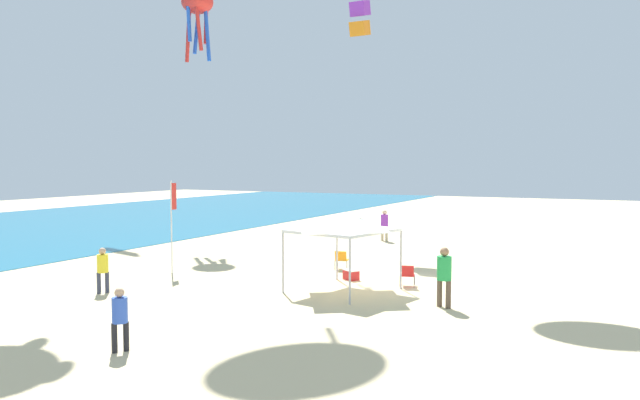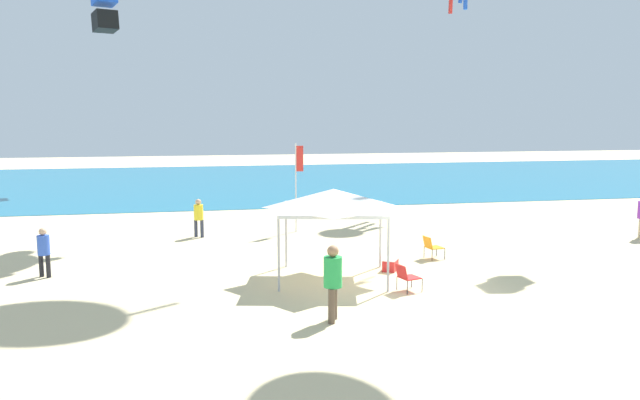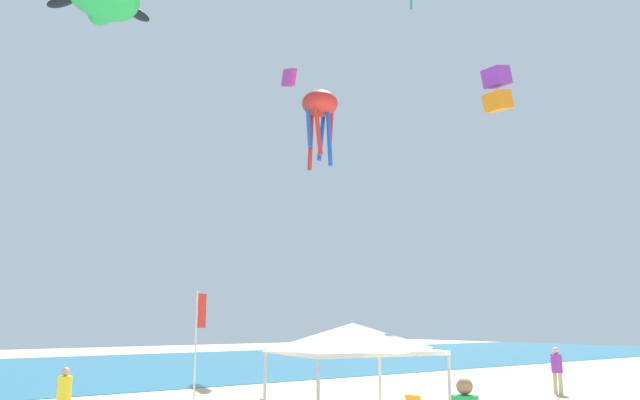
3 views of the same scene
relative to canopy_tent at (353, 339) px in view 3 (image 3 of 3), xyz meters
The scene contains 8 objects.
ocean_strip 28.46m from the canopy_tent, 85.21° to the left, with size 120.00×27.83×0.02m, color teal.
canopy_tent is the anchor object (origin of this frame).
banner_flag 7.79m from the canopy_tent, 89.37° to the left, with size 0.36×0.06×3.83m.
person_watching_sky 14.31m from the canopy_tent, 14.79° to the left, with size 0.43×0.47×1.81m.
person_beachcomber 8.57m from the canopy_tent, 119.17° to the left, with size 0.39×0.38×1.60m.
kite_octopus_red 20.48m from the canopy_tent, 54.78° to the left, with size 1.87×1.87×4.15m.
kite_parafoil_magenta 32.75m from the canopy_tent, 58.30° to the left, with size 1.90×3.96×2.51m.
kite_box_purple 16.37m from the canopy_tent, 20.52° to the left, with size 1.06×0.91×2.05m.
Camera 3 is at (-12.10, -9.41, 2.89)m, focal length 36.03 mm.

